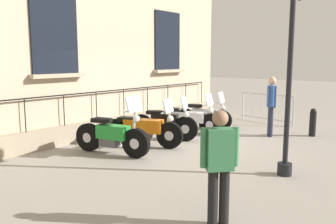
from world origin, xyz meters
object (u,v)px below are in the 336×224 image
Objects in this scene: motorcycle_black at (164,124)px; pedestrian_standing at (271,103)px; motorcycle_silver at (203,116)px; crowd_barrier at (267,107)px; motorcycle_orange at (142,129)px; lamppost at (292,29)px; motorcycle_white at (188,119)px; pedestrian_walking at (219,162)px; motorcycle_green at (112,136)px; bollard at (313,122)px.

motorcycle_black is 3.21m from pedestrian_standing.
motorcycle_silver is 0.91× the size of crowd_barrier.
lamppost is at bearing 1.04° from motorcycle_orange.
motorcycle_orange is 0.95m from motorcycle_black.
motorcycle_black is (-0.06, 0.95, -0.00)m from motorcycle_orange.
motorcycle_orange is 1.01× the size of motorcycle_white.
pedestrian_walking reaches higher than motorcycle_white.
motorcycle_silver is (-0.07, 3.00, -0.05)m from motorcycle_orange.
motorcycle_green is at bearing -89.08° from motorcycle_black.
lamppost is at bearing -13.05° from motorcycle_black.
motorcycle_black is 5.30m from pedestrian_walking.
bollard is at bearing 58.68° from motorcycle_green.
motorcycle_silver is at bearing -161.26° from bollard.
motorcycle_green is at bearing -89.36° from motorcycle_silver.
motorcycle_black is 2.05m from motorcycle_silver.
crowd_barrier is at bearing 109.15° from pedestrian_walking.
lamppost is 6.31m from crowd_barrier.
pedestrian_standing reaches higher than motorcycle_black.
motorcycle_silver is at bearing -172.91° from pedestrian_standing.
pedestrian_walking is at bearing -83.42° from bollard.
lamppost is at bearing -37.44° from motorcycle_silver.
pedestrian_standing is (2.16, 2.32, 0.55)m from motorcycle_black.
pedestrian_standing is at bearing 117.39° from lamppost.
motorcycle_orange is at bearing 145.88° from pedestrian_walking.
lamppost reaches higher than bollard.
bollard is (3.07, 4.07, -0.04)m from motorcycle_orange.
motorcycle_green is at bearing -89.83° from motorcycle_white.
motorcycle_white is 3.45m from crowd_barrier.
pedestrian_standing is at bearing -140.70° from bollard.
motorcycle_green reaches higher than motorcycle_black.
motorcycle_white is at bearing 90.17° from motorcycle_green.
motorcycle_green is at bearing -163.87° from lamppost.
motorcycle_orange is at bearing 88.48° from motorcycle_green.
motorcycle_green is 6.45m from crowd_barrier.
crowd_barrier is 2.52× the size of bollard.
motorcycle_green is 0.98× the size of crowd_barrier.
pedestrian_standing is at bearing 106.53° from pedestrian_walking.
bollard is at bearing 18.74° from motorcycle_silver.
motorcycle_orange is 1.31× the size of pedestrian_walking.
motorcycle_black is at bearing -89.63° from motorcycle_silver.
motorcycle_black is 4.52m from crowd_barrier.
motorcycle_silver is 1.08× the size of pedestrian_standing.
lamppost is 2.34× the size of pedestrian_walking.
pedestrian_walking is (3.90, -3.56, 0.45)m from motorcycle_black.
pedestrian_standing is at bearing 57.31° from motorcycle_orange.
lamppost is 4.04m from pedestrian_standing.
motorcycle_orange is 5.10m from bollard.
crowd_barrier is at bearing 78.43° from motorcycle_orange.
bollard is 0.52× the size of pedestrian_walking.
motorcycle_green is 5.96m from bollard.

